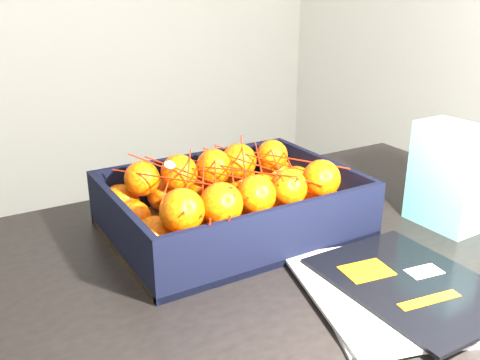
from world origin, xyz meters
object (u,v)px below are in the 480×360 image
magazine_stack (392,288)px  retail_carton (450,176)px  table (293,296)px  produce_crate (232,214)px

magazine_stack → retail_carton: 0.31m
table → magazine_stack: size_ratio=3.57×
magazine_stack → produce_crate: size_ratio=0.76×
table → magazine_stack: 0.23m
magazine_stack → produce_crate: (-0.10, 0.32, 0.02)m
produce_crate → table: bearing=-64.7°
table → produce_crate: bearing=115.3°
table → magazine_stack: bearing=-78.2°
retail_carton → magazine_stack: bearing=-156.2°
produce_crate → retail_carton: 0.42m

